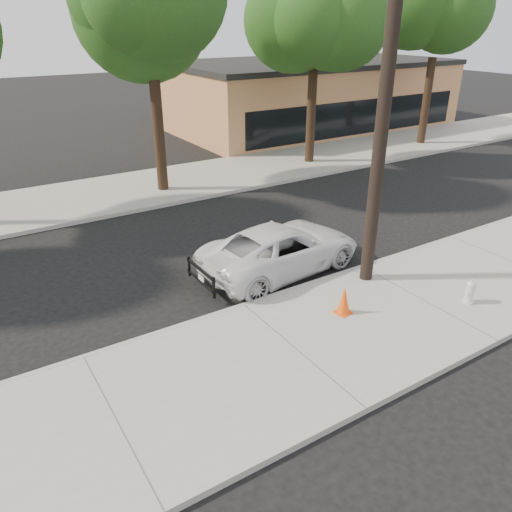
# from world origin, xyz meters

# --- Properties ---
(ground) EXTENTS (120.00, 120.00, 0.00)m
(ground) POSITION_xyz_m (0.00, 0.00, 0.00)
(ground) COLOR black
(ground) RESTS_ON ground
(near_sidewalk) EXTENTS (90.00, 4.40, 0.15)m
(near_sidewalk) POSITION_xyz_m (0.00, -4.30, 0.07)
(near_sidewalk) COLOR gray
(near_sidewalk) RESTS_ON ground
(far_sidewalk) EXTENTS (90.00, 5.00, 0.15)m
(far_sidewalk) POSITION_xyz_m (0.00, 8.50, 0.07)
(far_sidewalk) COLOR gray
(far_sidewalk) RESTS_ON ground
(curb_near) EXTENTS (90.00, 0.12, 0.16)m
(curb_near) POSITION_xyz_m (0.00, -2.10, 0.07)
(curb_near) COLOR #9E9B93
(curb_near) RESTS_ON ground
(building_main) EXTENTS (18.00, 10.00, 4.00)m
(building_main) POSITION_xyz_m (16.00, 16.00, 2.00)
(building_main) COLOR #BE784F
(building_main) RESTS_ON ground
(utility_pole) EXTENTS (1.40, 0.34, 9.00)m
(utility_pole) POSITION_xyz_m (3.60, -2.70, 4.70)
(utility_pole) COLOR black
(utility_pole) RESTS_ON near_sidewalk
(tree_c) EXTENTS (4.96, 4.80, 9.55)m
(tree_c) POSITION_xyz_m (2.22, 7.64, 6.91)
(tree_c) COLOR black
(tree_c) RESTS_ON far_sidewalk
(tree_d) EXTENTS (4.50, 4.35, 8.75)m
(tree_d) POSITION_xyz_m (10.20, 7.95, 6.37)
(tree_d) COLOR black
(tree_d) RESTS_ON far_sidewalk
(tree_e) EXTENTS (4.80, 4.65, 9.25)m
(tree_e) POSITION_xyz_m (18.21, 7.74, 6.70)
(tree_e) COLOR black
(tree_e) RESTS_ON far_sidewalk
(police_cruiser) EXTENTS (5.13, 2.75, 1.37)m
(police_cruiser) POSITION_xyz_m (2.06, -0.79, 0.68)
(police_cruiser) COLOR silver
(police_cruiser) RESTS_ON ground
(fire_hydrant) EXTENTS (0.32, 0.29, 0.61)m
(fire_hydrant) POSITION_xyz_m (4.86, -5.07, 0.44)
(fire_hydrant) COLOR silver
(fire_hydrant) RESTS_ON near_sidewalk
(traffic_cone) EXTENTS (0.41, 0.41, 0.71)m
(traffic_cone) POSITION_xyz_m (1.85, -3.75, 0.49)
(traffic_cone) COLOR #F44F0C
(traffic_cone) RESTS_ON near_sidewalk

